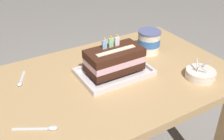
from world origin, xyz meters
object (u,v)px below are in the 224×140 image
object	(u,v)px
birthday_cake	(114,60)
ice_cream_tub	(149,42)
foil_tray	(114,73)
serving_spoon_near_tray	(46,128)
bowl_stack	(200,74)
serving_spoon_by_bowls	(20,82)

from	to	relation	value
birthday_cake	ice_cream_tub	xyz separation A→B (m)	(0.26, 0.09, -0.02)
foil_tray	birthday_cake	world-z (taller)	birthday_cake
birthday_cake	serving_spoon_near_tray	xyz separation A→B (m)	(-0.38, -0.18, -0.07)
foil_tray	birthday_cake	bearing A→B (deg)	90.00
ice_cream_tub	serving_spoon_near_tray	world-z (taller)	ice_cream_tub
birthday_cake	ice_cream_tub	world-z (taller)	birthday_cake
bowl_stack	serving_spoon_by_bowls	size ratio (longest dim) A/B	1.09
birthday_cake	bowl_stack	bearing A→B (deg)	-35.13
serving_spoon_near_tray	bowl_stack	bearing A→B (deg)	-2.90
birthday_cake	ice_cream_tub	size ratio (longest dim) A/B	2.10
serving_spoon_near_tray	serving_spoon_by_bowls	xyz separation A→B (m)	(0.00, 0.32, -0.00)
foil_tray	serving_spoon_by_bowls	world-z (taller)	foil_tray
birthday_cake	serving_spoon_by_bowls	bearing A→B (deg)	159.19
birthday_cake	bowl_stack	xyz separation A→B (m)	(0.31, -0.22, -0.06)
foil_tray	bowl_stack	distance (m)	0.37
serving_spoon_near_tray	serving_spoon_by_bowls	distance (m)	0.32
serving_spoon_by_bowls	ice_cream_tub	bearing A→B (deg)	-4.34
birthday_cake	bowl_stack	world-z (taller)	birthday_cake
birthday_cake	serving_spoon_by_bowls	distance (m)	0.41
foil_tray	serving_spoon_by_bowls	size ratio (longest dim) A/B	2.63
birthday_cake	serving_spoon_by_bowls	size ratio (longest dim) A/B	2.03
serving_spoon_near_tray	serving_spoon_by_bowls	bearing A→B (deg)	89.98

